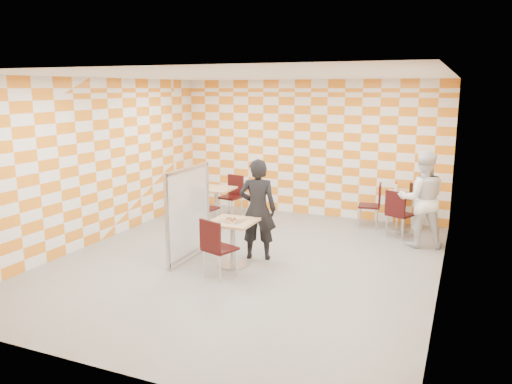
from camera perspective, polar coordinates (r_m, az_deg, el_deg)
room_shell at (r=8.43m, az=0.29°, el=2.82°), size 7.00×7.00×7.00m
main_table at (r=8.01m, az=-2.68°, el=-4.95°), size 0.70×0.70×0.75m
second_table at (r=10.47m, az=16.55°, el=-1.43°), size 0.70×0.70×0.75m
empty_table at (r=10.59m, az=-4.58°, el=-0.82°), size 0.70×0.70×0.75m
chair_main_front at (r=7.46m, az=-4.65°, el=-5.97°), size 0.54×0.54×0.92m
chair_second_front at (r=9.82m, az=15.90°, el=-2.04°), size 0.56×0.56×0.92m
chair_second_side at (r=10.44m, az=13.34°, el=-1.09°), size 0.48×0.47×0.92m
chair_empty_near at (r=9.94m, az=-6.10°, el=-1.47°), size 0.47×0.48×0.92m
chair_empty_far at (r=11.08m, az=-2.65°, el=-0.05°), size 0.50×0.51×0.92m
partition at (r=8.34m, az=-7.71°, el=-2.36°), size 0.08×1.38×1.55m
man_dark at (r=8.26m, az=0.19°, el=-2.00°), size 0.70×0.56×1.69m
man_white at (r=9.39m, az=18.43°, el=-0.79°), size 0.99×0.87×1.74m
pizza_on_foil at (r=7.92m, az=-2.75°, el=-3.19°), size 0.40×0.40×0.04m
sport_bottle at (r=10.51m, az=15.71°, el=0.51°), size 0.06×0.06×0.20m
soda_bottle at (r=10.48m, az=17.31°, el=0.47°), size 0.07×0.07×0.23m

